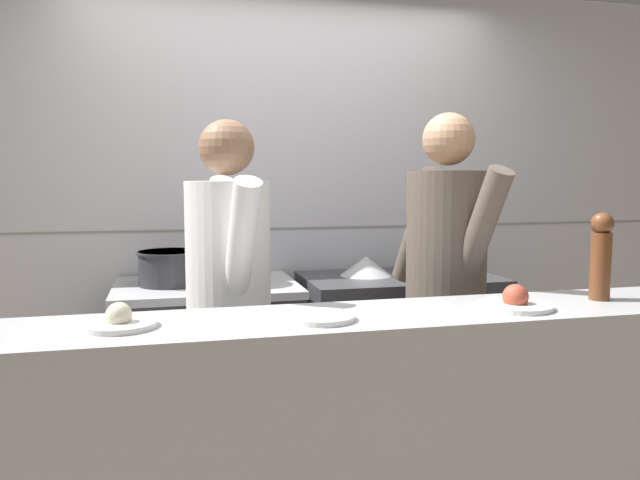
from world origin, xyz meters
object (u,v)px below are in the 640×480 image
(oven_range, at_px, (208,367))
(pepper_mill, at_px, (601,254))
(stock_pot, at_px, (170,267))
(plated_dish_dessert, at_px, (515,302))
(sauce_pot, at_px, (242,268))
(mixing_bowl_steel, at_px, (366,266))
(chef_sous, at_px, (446,287))
(plated_dish_appetiser, at_px, (321,317))
(chef_head_cook, at_px, (229,304))
(plated_dish_main, at_px, (119,321))

(oven_range, distance_m, pepper_mill, 2.02)
(stock_pot, bearing_deg, pepper_mill, -39.87)
(stock_pot, distance_m, plated_dish_dessert, 1.80)
(sauce_pot, bearing_deg, plated_dish_dessert, -58.14)
(sauce_pot, relative_size, mixing_bowl_steel, 1.00)
(plated_dish_dessert, height_order, pepper_mill, pepper_mill)
(sauce_pot, xyz_separation_m, chef_sous, (0.82, -0.69, -0.02))
(sauce_pot, xyz_separation_m, plated_dish_appetiser, (0.10, -1.30, 0.02))
(mixing_bowl_steel, xyz_separation_m, chef_sous, (0.10, -0.82, 0.01))
(chef_sous, bearing_deg, plated_dish_dessert, -105.67)
(plated_dish_dessert, distance_m, pepper_mill, 0.42)
(pepper_mill, distance_m, chef_head_cook, 1.45)
(stock_pot, height_order, chef_head_cook, chef_head_cook)
(mixing_bowl_steel, bearing_deg, plated_dish_dessert, -86.64)
(mixing_bowl_steel, distance_m, chef_head_cook, 1.19)
(stock_pot, height_order, sauce_pot, stock_pot)
(plated_dish_main, xyz_separation_m, pepper_mill, (1.72, 0.02, 0.15))
(oven_range, xyz_separation_m, mixing_bowl_steel, (0.90, 0.07, 0.50))
(chef_head_cook, bearing_deg, pepper_mill, -29.72)
(stock_pot, height_order, mixing_bowl_steel, stock_pot)
(chef_head_cook, bearing_deg, plated_dish_main, -132.92)
(oven_range, relative_size, sauce_pot, 3.22)
(chef_head_cook, bearing_deg, mixing_bowl_steel, 35.88)
(pepper_mill, bearing_deg, sauce_pot, 134.16)
(stock_pot, distance_m, mixing_bowl_steel, 1.09)
(plated_dish_main, relative_size, plated_dish_appetiser, 1.03)
(sauce_pot, distance_m, plated_dish_main, 1.36)
(mixing_bowl_steel, relative_size, plated_dish_appetiser, 1.32)
(sauce_pot, height_order, plated_dish_appetiser, sauce_pot)
(pepper_mill, relative_size, chef_sous, 0.19)
(pepper_mill, bearing_deg, oven_range, 136.88)
(pepper_mill, bearing_deg, stock_pot, 140.13)
(sauce_pot, xyz_separation_m, pepper_mill, (1.20, -1.23, 0.18))
(plated_dish_appetiser, bearing_deg, mixing_bowl_steel, 66.43)
(oven_range, height_order, plated_dish_main, plated_dish_main)
(mixing_bowl_steel, relative_size, plated_dish_dessert, 1.14)
(mixing_bowl_steel, bearing_deg, plated_dish_main, -132.19)
(chef_sous, bearing_deg, chef_head_cook, 166.39)
(oven_range, xyz_separation_m, stock_pot, (-0.18, 0.02, 0.54))
(mixing_bowl_steel, xyz_separation_m, chef_head_cook, (-0.86, -0.82, -0.01))
(sauce_pot, relative_size, plated_dish_main, 1.29)
(sauce_pot, bearing_deg, plated_dish_main, -112.78)
(plated_dish_appetiser, relative_size, chef_head_cook, 0.13)
(plated_dish_main, height_order, chef_head_cook, chef_head_cook)
(pepper_mill, distance_m, chef_sous, 0.68)
(stock_pot, height_order, pepper_mill, pepper_mill)
(sauce_pot, relative_size, pepper_mill, 0.89)
(oven_range, height_order, plated_dish_dessert, plated_dish_dessert)
(mixing_bowl_steel, bearing_deg, sauce_pot, -170.25)
(sauce_pot, height_order, plated_dish_main, plated_dish_main)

